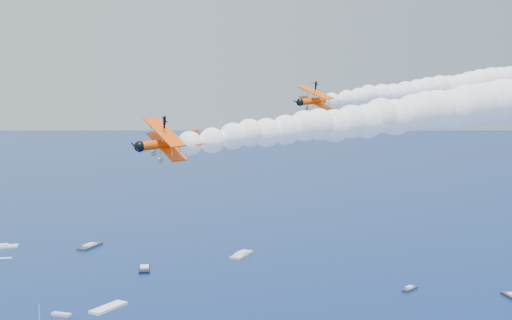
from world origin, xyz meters
name	(u,v)px	position (x,y,z in m)	size (l,w,h in m)	color
biplane_lead	(318,101)	(9.59, 28.58, 58.69)	(7.82, 8.77, 5.28)	#FF5305
biplane_trail	(168,143)	(-20.96, 1.87, 54.30)	(8.08, 9.07, 5.46)	#FF4C05
smoke_trail_lead	(465,86)	(42.08, 33.79, 61.22)	(66.17, 16.60, 12.19)	white
smoke_trail_trail	(390,116)	(11.46, 7.52, 56.83)	(66.04, 17.40, 12.19)	white
spectator_boats	(91,301)	(-21.16, 117.89, 0.35)	(210.34, 174.04, 0.70)	#2E343D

